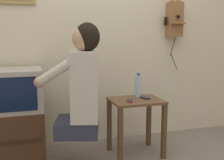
# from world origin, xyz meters

# --- Properties ---
(wall_back) EXTENTS (6.80, 0.05, 2.55)m
(wall_back) POSITION_xyz_m (0.00, 0.98, 1.27)
(wall_back) COLOR beige
(wall_back) RESTS_ON ground_plane
(side_table) EXTENTS (0.48, 0.39, 0.54)m
(side_table) POSITION_xyz_m (0.32, 0.48, 0.41)
(side_table) COLOR brown
(side_table) RESTS_ON ground_plane
(person) EXTENTS (0.57, 0.48, 0.96)m
(person) POSITION_xyz_m (-0.21, 0.39, 0.74)
(person) COLOR #2D3347
(person) RESTS_ON ground_plane
(tv_stand) EXTENTS (0.64, 0.50, 0.48)m
(tv_stand) POSITION_xyz_m (-0.84, 0.68, 0.24)
(tv_stand) COLOR #422819
(tv_stand) RESTS_ON ground_plane
(television) EXTENTS (0.58, 0.45, 0.37)m
(television) POSITION_xyz_m (-0.82, 0.67, 0.66)
(television) COLOR #ADA89E
(television) RESTS_ON tv_stand
(wall_phone_antique) EXTENTS (0.21, 0.19, 0.80)m
(wall_phone_antique) POSITION_xyz_m (0.94, 0.89, 1.31)
(wall_phone_antique) COLOR olive
(cell_phone_held) EXTENTS (0.10, 0.14, 0.01)m
(cell_phone_held) POSITION_xyz_m (0.24, 0.43, 0.55)
(cell_phone_held) COLOR maroon
(cell_phone_held) RESTS_ON side_table
(cell_phone_spare) EXTENTS (0.08, 0.13, 0.01)m
(cell_phone_spare) POSITION_xyz_m (0.42, 0.49, 0.55)
(cell_phone_spare) COLOR black
(cell_phone_spare) RESTS_ON side_table
(water_bottle) EXTENTS (0.06, 0.06, 0.24)m
(water_bottle) POSITION_xyz_m (0.38, 0.56, 0.65)
(water_bottle) COLOR #ADC6DB
(water_bottle) RESTS_ON side_table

